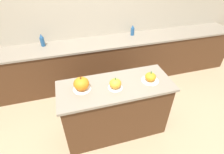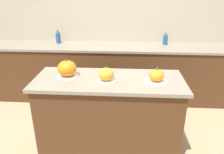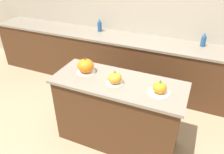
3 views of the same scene
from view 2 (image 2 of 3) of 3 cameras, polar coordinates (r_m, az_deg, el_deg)
ground_plane at (r=2.71m, az=-0.71°, el=-18.46°), size 12.00×12.00×0.00m
wall_back at (r=3.72m, az=1.16°, el=14.51°), size 8.00×0.06×2.50m
kitchen_island at (r=2.43m, az=-0.77°, el=-10.34°), size 1.53×0.61×0.91m
back_counter at (r=3.60m, az=0.82°, el=1.12°), size 6.00×0.60×0.91m
pumpkin_cake_left at (r=2.30m, az=-11.66°, el=2.12°), size 0.23×0.23×0.21m
pumpkin_cake_center at (r=2.15m, az=-1.52°, el=0.61°), size 0.19×0.19×0.17m
pumpkin_cake_right at (r=2.18m, az=11.53°, el=0.21°), size 0.23×0.23×0.16m
bottle_tall at (r=3.73m, az=-13.91°, el=10.23°), size 0.08×0.08×0.23m
bottle_short at (r=3.63m, az=13.79°, el=9.77°), size 0.07×0.07×0.21m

